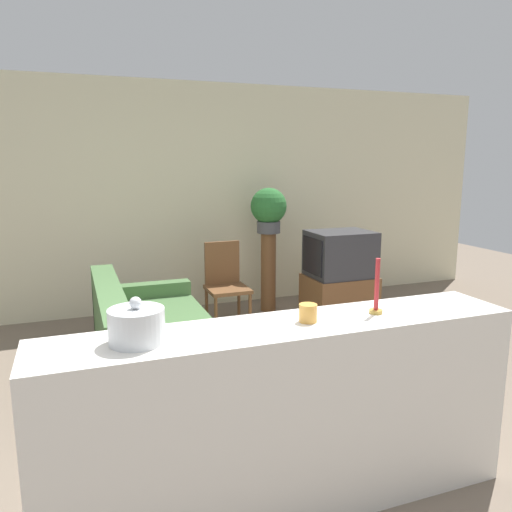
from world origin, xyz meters
name	(u,v)px	position (x,y,z in m)	size (l,w,h in m)	color
ground_plane	(261,465)	(0.00, 0.00, 0.00)	(14.00, 14.00, 0.00)	#756656
wall_back	(157,198)	(0.00, 3.43, 1.35)	(9.00, 0.06, 2.70)	beige
couch	(153,345)	(-0.40, 1.45, 0.29)	(0.94, 1.93, 0.80)	#476B3D
tv_stand	(339,297)	(1.85, 2.32, 0.25)	(0.74, 0.58, 0.50)	brown
television	(340,254)	(1.84, 2.32, 0.76)	(0.70, 0.55, 0.51)	#333338
wooden_chair	(225,281)	(0.58, 2.60, 0.49)	(0.44, 0.44, 0.91)	brown
plant_stand	(268,272)	(1.21, 2.91, 0.47)	(0.18, 0.18, 0.95)	brown
potted_plant	(269,209)	(1.21, 2.91, 1.24)	(0.43, 0.43, 0.53)	#4C4C51
foreground_counter	(287,417)	(0.00, -0.36, 0.50)	(2.44, 0.44, 1.00)	white
decorative_bowl	(137,326)	(-0.73, -0.36, 1.08)	(0.25, 0.25, 0.21)	silver
candle_jar	(308,313)	(0.11, -0.36, 1.04)	(0.09, 0.09, 0.09)	gold
candlestick	(377,295)	(0.50, -0.36, 1.10)	(0.07, 0.07, 0.30)	#B7933D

